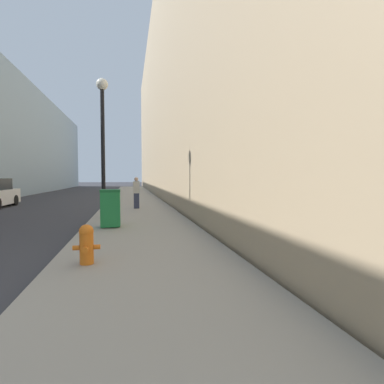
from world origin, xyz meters
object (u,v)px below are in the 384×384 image
(fire_hydrant, at_px, (87,243))
(lamppost, at_px, (103,132))
(trash_bin, at_px, (111,208))
(pedestrian_on_sidewalk, at_px, (136,193))

(fire_hydrant, bearing_deg, lamppost, 92.00)
(lamppost, bearing_deg, trash_bin, -80.52)
(trash_bin, relative_size, lamppost, 0.22)
(fire_hydrant, relative_size, trash_bin, 0.61)
(fire_hydrant, xyz_separation_m, trash_bin, (0.19, 4.16, 0.23))
(fire_hydrant, relative_size, lamppost, 0.13)
(trash_bin, relative_size, pedestrian_on_sidewalk, 0.76)
(fire_hydrant, bearing_deg, trash_bin, 87.45)
(lamppost, bearing_deg, fire_hydrant, -88.00)
(fire_hydrant, height_order, pedestrian_on_sidewalk, pedestrian_on_sidewalk)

